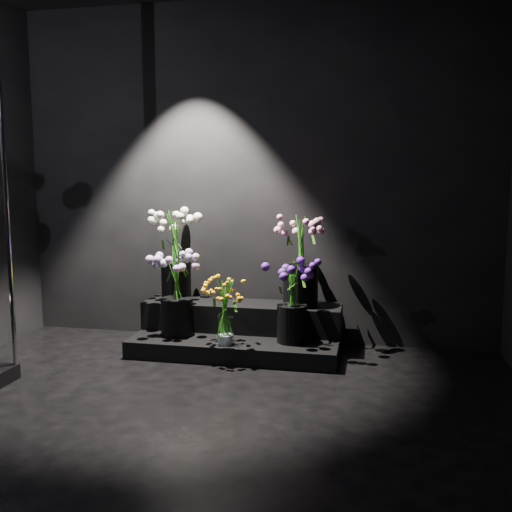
# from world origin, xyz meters

# --- Properties ---
(floor) EXTENTS (4.00, 4.00, 0.00)m
(floor) POSITION_xyz_m (0.00, 0.00, 0.00)
(floor) COLOR black
(floor) RESTS_ON ground
(wall_back) EXTENTS (4.00, 0.00, 4.00)m
(wall_back) POSITION_xyz_m (0.00, 2.00, 1.40)
(wall_back) COLOR black
(wall_back) RESTS_ON floor
(display_riser) EXTENTS (1.61, 0.72, 0.36)m
(display_riser) POSITION_xyz_m (-0.04, 1.68, 0.15)
(display_riser) COLOR black
(display_riser) RESTS_ON floor
(bouquet_orange_bells) EXTENTS (0.30, 0.30, 0.49)m
(bouquet_orange_bells) POSITION_xyz_m (-0.07, 1.35, 0.39)
(bouquet_orange_bells) COLOR white
(bouquet_orange_bells) RESTS_ON display_riser
(bouquet_lilac) EXTENTS (0.40, 0.40, 0.68)m
(bouquet_lilac) POSITION_xyz_m (-0.51, 1.52, 0.52)
(bouquet_lilac) COLOR black
(bouquet_lilac) RESTS_ON display_riser
(bouquet_purple) EXTENTS (0.41, 0.41, 0.62)m
(bouquet_purple) POSITION_xyz_m (0.41, 1.51, 0.49)
(bouquet_purple) COLOR black
(bouquet_purple) RESTS_ON display_riser
(bouquet_cream_roses) EXTENTS (0.51, 0.51, 0.74)m
(bouquet_cream_roses) POSITION_xyz_m (-0.59, 1.74, 0.79)
(bouquet_cream_roses) COLOR black
(bouquet_cream_roses) RESTS_ON display_riser
(bouquet_pink_roses) EXTENTS (0.47, 0.47, 0.72)m
(bouquet_pink_roses) POSITION_xyz_m (0.44, 1.78, 0.76)
(bouquet_pink_roses) COLOR black
(bouquet_pink_roses) RESTS_ON display_riser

